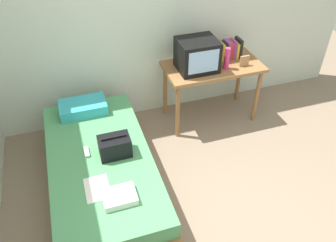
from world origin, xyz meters
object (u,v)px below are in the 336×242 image
Objects in this scene: handbag at (115,146)px; remote_silver at (87,152)px; picture_frame at (244,61)px; bed at (102,173)px; water_bottle at (227,58)px; book_row at (230,49)px; tv at (197,55)px; desk at (212,72)px; remote_dark at (132,195)px; pillow at (83,107)px; magazine at (97,188)px; folded_towel at (120,197)px.

handbag reaches higher than remote_silver.
picture_frame reaches higher than handbag.
bed is 1.88m from water_bottle.
water_bottle is at bearing 177.57° from picture_frame.
book_row reaches higher than picture_frame.
picture_frame is (0.56, -0.11, -0.12)m from tv.
remote_dark is at bearing -134.46° from desk.
handbag is at bearing -150.39° from book_row.
book_row is 1.67× the size of remote_dark.
tv is 1.69× the size of book_row.
water_bottle is (0.11, -0.12, 0.23)m from desk.
desk is at bearing 30.70° from handbag.
picture_frame reaches higher than pillow.
desk is 0.28m from water_bottle.
magazine reaches higher than bed.
picture_frame is at bearing -74.17° from book_row.
handbag is at bearing 93.15° from remote_dark.
pillow is 3.28× the size of remote_dark.
bed is 0.28m from remote_silver.
picture_frame reaches higher than bed.
tv reaches higher than picture_frame.
book_row is 0.87× the size of handbag.
folded_towel is at bearing -46.57° from magazine.
bed is 1.72× the size of desk.
bed is 7.14× the size of folded_towel.
tv reaches higher than folded_towel.
folded_towel reaches higher than remote_dark.
folded_towel is at bearing -81.92° from bed.
pillow is (-1.90, 0.11, -0.31)m from picture_frame.
water_bottle is at bearing -47.81° from desk.
handbag is 1.07× the size of folded_towel.
folded_towel reaches higher than bed.
tv reaches higher than book_row.
folded_towel is (-1.77, -1.23, -0.34)m from picture_frame.
handbag is at bearing 57.75° from magazine.
tv is 1.44m from handbag.
bed is 4.55× the size of tv.
book_row is at bearing 29.61° from handbag.
bed is 13.89× the size of remote_silver.
book_row is 1.90m from handbag.
desk is 3.87× the size of handbag.
picture_frame is at bearing -2.43° from water_bottle.
desk is 0.39m from picture_frame.
remote_dark reaches higher than bed.
remote_dark is at bearing -139.30° from water_bottle.
water_bottle reaches higher than remote_silver.
magazine is at bearing -143.42° from desk.
handbag is 1.03× the size of magazine.
magazine is 1.04× the size of folded_towel.
folded_towel is (0.13, -1.34, -0.03)m from pillow.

